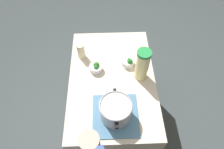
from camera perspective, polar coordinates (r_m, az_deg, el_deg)
name	(u,v)px	position (r m, az deg, el deg)	size (l,w,h in m)	color
ground_plane	(112,120)	(2.48, 0.00, -12.67)	(8.00, 8.00, 0.00)	#40494D
counter_slab	(112,103)	(2.09, 0.00, -7.88)	(1.12, 0.72, 0.87)	beige
dish_cloth	(115,115)	(1.55, 0.97, -11.34)	(0.35, 0.34, 0.01)	teal
cooking_pot	(116,110)	(1.47, 1.01, -9.92)	(0.30, 0.23, 0.16)	#B7B7BC
lemonade_pitcher	(142,65)	(1.63, 8.46, 2.69)	(0.11, 0.11, 0.30)	#EEE096
mason_jar	(81,51)	(1.84, -8.63, 6.52)	(0.07, 0.07, 0.15)	beige
broccoli_bowl_front	(128,62)	(1.79, 4.62, 3.48)	(0.11, 0.11, 0.09)	silver
broccoli_bowl_center	(96,68)	(1.75, -4.50, 1.96)	(0.11, 0.11, 0.08)	silver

